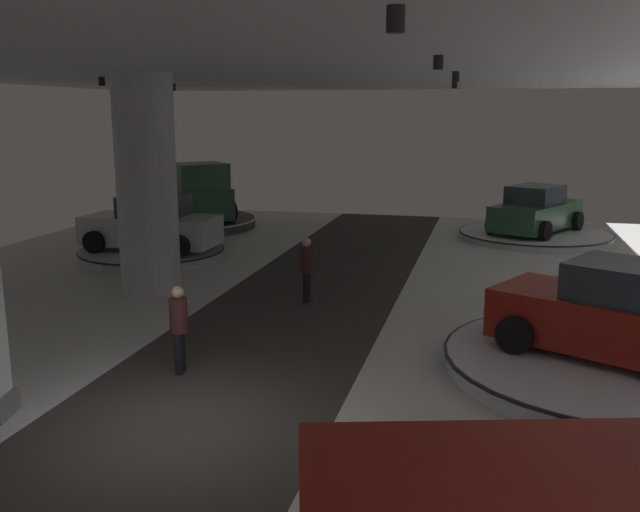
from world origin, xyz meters
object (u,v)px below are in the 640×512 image
Objects in this scene: display_car_mid_right at (620,316)px; display_platform_deep_left at (186,222)px; display_platform_mid_right at (614,364)px; pickup_truck_deep_left at (188,196)px; display_platform_far_left at (152,253)px; display_car_far_left at (152,225)px; column_left at (147,185)px; visitor_walking_near at (179,324)px; display_platform_deep_right at (535,235)px; visitor_walking_far at (307,266)px; display_car_deep_right at (536,211)px.

display_car_mid_right is 19.22m from display_platform_deep_left.
display_platform_mid_right is at bearing -42.44° from display_platform_deep_left.
display_platform_mid_right is at bearing -42.37° from pickup_truck_deep_left.
display_platform_far_left is 1.07× the size of display_car_far_left.
visitor_walking_near is (3.21, -5.12, -1.84)m from column_left.
pickup_truck_deep_left reaches higher than display_car_mid_right.
display_car_mid_right is 13.63m from display_platform_deep_right.
column_left is 10.02m from pickup_truck_deep_left.
column_left is 1.21× the size of display_platform_far_left.
visitor_walking_far is at bearing 153.22° from display_car_mid_right.
display_platform_deep_right is 13.55m from display_platform_deep_left.
display_platform_far_left is at bearing -151.66° from display_platform_deep_right.
display_car_mid_right is 0.83× the size of display_platform_deep_right.
display_platform_deep_left is at bearing -177.42° from display_car_deep_right.
display_platform_mid_right is 7.73m from visitor_walking_near.
display_car_mid_right is 1.00× the size of display_car_deep_right.
display_platform_mid_right is 1.40× the size of display_car_far_left.
visitor_walking_far reaches higher than display_platform_deep_left.
display_car_deep_right is 0.80× the size of display_platform_deep_left.
display_car_deep_right reaches higher than visitor_walking_far.
visitor_walking_far is at bearing -119.86° from display_platform_deep_right.
display_car_mid_right reaches higher than display_car_far_left.
visitor_walking_far is at bearing -119.87° from display_car_deep_right.
display_platform_far_left is 2.87× the size of visitor_walking_far.
display_car_mid_right is 0.80× the size of display_platform_deep_left.
column_left is 0.97× the size of display_platform_deep_left.
pickup_truck_deep_left is 3.33× the size of visitor_walking_near.
pickup_truck_deep_left reaches higher than visitor_walking_near.
display_car_deep_right is at bearing 2.58° from display_platform_deep_left.
display_car_deep_right is 0.86× the size of pickup_truck_deep_left.
display_platform_far_left is 5.87m from pickup_truck_deep_left.
display_car_far_left reaches higher than display_platform_deep_right.
column_left is 3.46× the size of visitor_walking_near.
display_car_mid_right reaches higher than visitor_walking_far.
display_platform_deep_left is at bearing 128.33° from visitor_walking_far.
display_platform_deep_left is (-1.52, 5.84, 0.04)m from display_platform_far_left.
display_car_deep_right is (-0.63, 13.55, 0.84)m from display_platform_mid_right.
visitor_walking_near is (5.14, -8.89, 0.74)m from display_platform_far_left.
pickup_truck_deep_left is 3.33× the size of visitor_walking_far.
display_car_deep_right is at bearing 65.92° from visitor_walking_near.
display_car_far_left is (-11.97, -6.45, 0.04)m from display_car_deep_right.
display_car_far_left reaches higher than display_platform_deep_left.
display_platform_mid_right is at bearing -29.33° from display_platform_far_left.
column_left reaches higher than display_platform_mid_right.
display_platform_deep_left is at bearing -177.30° from display_platform_deep_right.
pickup_truck_deep_left is (-3.23, 9.38, -1.44)m from column_left.
display_car_mid_right reaches higher than display_platform_deep_left.
column_left is 1.00× the size of display_platform_deep_right.
pickup_truck_deep_left is at bearing 137.63° from display_platform_mid_right.
display_car_deep_right reaches higher than visitor_walking_near.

